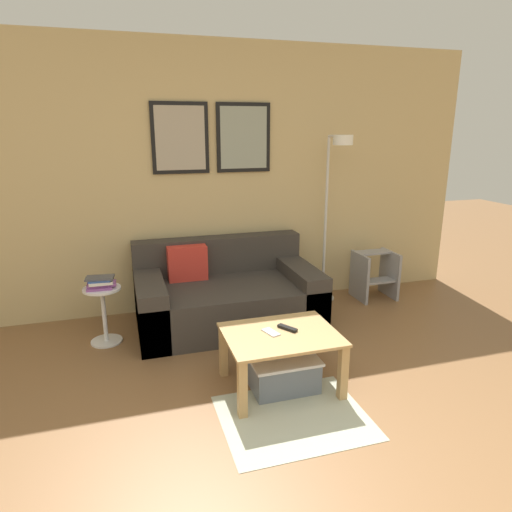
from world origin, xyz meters
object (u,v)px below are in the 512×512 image
(couch, at_px, (226,296))
(coffee_table, at_px, (281,344))
(remote_control, at_px, (287,328))
(book_stack, at_px, (101,283))
(storage_bin, at_px, (282,371))
(side_table, at_px, (104,310))
(cell_phone, at_px, (271,332))
(floor_lamp, at_px, (334,195))
(step_stool, at_px, (375,274))

(couch, bearing_deg, coffee_table, -84.85)
(remote_control, bearing_deg, book_stack, 107.88)
(coffee_table, relative_size, storage_bin, 1.63)
(remote_control, bearing_deg, side_table, 107.66)
(coffee_table, distance_m, cell_phone, 0.11)
(couch, bearing_deg, storage_bin, -84.33)
(storage_bin, xyz_separation_m, floor_lamp, (1.00, 1.33, 1.01))
(floor_lamp, height_order, step_stool, floor_lamp)
(side_table, relative_size, remote_control, 3.27)
(book_stack, bearing_deg, floor_lamp, 6.37)
(couch, height_order, step_stool, couch)
(floor_lamp, xyz_separation_m, step_stool, (0.54, 0.03, -0.87))
(coffee_table, height_order, step_stool, step_stool)
(couch, distance_m, floor_lamp, 1.43)
(remote_control, xyz_separation_m, cell_phone, (-0.13, -0.02, -0.01))
(book_stack, bearing_deg, coffee_table, -42.15)
(couch, height_order, floor_lamp, floor_lamp)
(coffee_table, xyz_separation_m, remote_control, (0.06, 0.04, 0.09))
(storage_bin, distance_m, side_table, 1.63)
(side_table, bearing_deg, storage_bin, -42.35)
(storage_bin, bearing_deg, floor_lamp, 53.08)
(floor_lamp, bearing_deg, cell_phone, -129.76)
(coffee_table, relative_size, step_stool, 1.55)
(cell_phone, height_order, step_stool, step_stool)
(cell_phone, bearing_deg, floor_lamp, 32.53)
(coffee_table, xyz_separation_m, book_stack, (-1.19, 1.08, 0.21))
(couch, distance_m, side_table, 1.08)
(side_table, height_order, step_stool, step_stool)
(book_stack, bearing_deg, side_table, 49.59)
(cell_phone, bearing_deg, remote_control, -10.12)
(book_stack, height_order, remote_control, book_stack)
(book_stack, relative_size, cell_phone, 1.74)
(storage_bin, distance_m, book_stack, 1.67)
(couch, relative_size, step_stool, 3.27)
(coffee_table, bearing_deg, step_stool, 41.13)
(coffee_table, relative_size, cell_phone, 5.51)
(book_stack, bearing_deg, remote_control, -39.46)
(storage_bin, bearing_deg, cell_phone, 153.28)
(coffee_table, height_order, remote_control, remote_control)
(couch, height_order, side_table, couch)
(couch, relative_size, cell_phone, 11.66)
(step_stool, bearing_deg, remote_control, -138.63)
(book_stack, relative_size, step_stool, 0.49)
(couch, xyz_separation_m, cell_phone, (0.04, -1.17, 0.15))
(coffee_table, xyz_separation_m, side_table, (-1.19, 1.08, -0.04))
(couch, relative_size, book_stack, 6.70)
(cell_phone, bearing_deg, storage_bin, -44.43)
(book_stack, distance_m, remote_control, 1.63)
(storage_bin, xyz_separation_m, cell_phone, (-0.08, 0.04, 0.29))
(coffee_table, distance_m, floor_lamp, 1.85)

